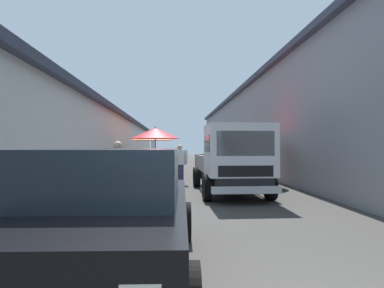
{
  "coord_description": "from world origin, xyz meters",
  "views": [
    {
      "loc": [
        -1.91,
        0.67,
        1.48
      ],
      "look_at": [
        12.18,
        -0.15,
        1.58
      ],
      "focal_mm": 30.48,
      "sensor_mm": 36.0,
      "label": 1
    }
  ],
  "objects_px": {
    "fruit_stall_far_left": "(152,143)",
    "fruit_stall_near_right": "(154,142)",
    "vendor_in_shade": "(118,169)",
    "vendor_by_crates": "(180,162)",
    "fruit_stall_near_left": "(246,142)",
    "delivery_truck": "(234,161)",
    "fruit_stall_mid_lane": "(156,140)",
    "hatchback_car": "(112,210)",
    "parked_scooter": "(233,169)"
  },
  "relations": [
    {
      "from": "vendor_in_shade",
      "to": "fruit_stall_far_left",
      "type": "bearing_deg",
      "value": -1.42
    },
    {
      "from": "fruit_stall_near_right",
      "to": "parked_scooter",
      "type": "distance_m",
      "value": 7.68
    },
    {
      "from": "fruit_stall_near_right",
      "to": "fruit_stall_mid_lane",
      "type": "height_order",
      "value": "fruit_stall_mid_lane"
    },
    {
      "from": "vendor_by_crates",
      "to": "hatchback_car",
      "type": "bearing_deg",
      "value": 173.75
    },
    {
      "from": "fruit_stall_mid_lane",
      "to": "parked_scooter",
      "type": "xyz_separation_m",
      "value": [
        0.2,
        -3.51,
        -1.33
      ]
    },
    {
      "from": "fruit_stall_far_left",
      "to": "hatchback_car",
      "type": "bearing_deg",
      "value": -178.23
    },
    {
      "from": "fruit_stall_near_left",
      "to": "delivery_truck",
      "type": "relative_size",
      "value": 0.45
    },
    {
      "from": "fruit_stall_mid_lane",
      "to": "parked_scooter",
      "type": "height_order",
      "value": "fruit_stall_mid_lane"
    },
    {
      "from": "fruit_stall_near_left",
      "to": "fruit_stall_far_left",
      "type": "bearing_deg",
      "value": 36.66
    },
    {
      "from": "fruit_stall_near_right",
      "to": "vendor_in_shade",
      "type": "bearing_deg",
      "value": 179.54
    },
    {
      "from": "fruit_stall_mid_lane",
      "to": "vendor_in_shade",
      "type": "height_order",
      "value": "fruit_stall_mid_lane"
    },
    {
      "from": "fruit_stall_near_right",
      "to": "hatchback_car",
      "type": "relative_size",
      "value": 0.58
    },
    {
      "from": "fruit_stall_far_left",
      "to": "fruit_stall_near_right",
      "type": "xyz_separation_m",
      "value": [
        3.52,
        0.13,
        0.07
      ]
    },
    {
      "from": "fruit_stall_near_left",
      "to": "fruit_stall_near_right",
      "type": "bearing_deg",
      "value": 24.77
    },
    {
      "from": "fruit_stall_near_right",
      "to": "parked_scooter",
      "type": "bearing_deg",
      "value": -147.97
    },
    {
      "from": "vendor_by_crates",
      "to": "fruit_stall_near_right",
      "type": "bearing_deg",
      "value": 10.4
    },
    {
      "from": "fruit_stall_far_left",
      "to": "delivery_truck",
      "type": "height_order",
      "value": "fruit_stall_far_left"
    },
    {
      "from": "fruit_stall_near_left",
      "to": "delivery_truck",
      "type": "xyz_separation_m",
      "value": [
        -2.89,
        1.01,
        -0.62
      ]
    },
    {
      "from": "fruit_stall_near_left",
      "to": "fruit_stall_mid_lane",
      "type": "bearing_deg",
      "value": 58.52
    },
    {
      "from": "fruit_stall_mid_lane",
      "to": "fruit_stall_near_left",
      "type": "xyz_separation_m",
      "value": [
        -2.17,
        -3.55,
        -0.11
      ]
    },
    {
      "from": "parked_scooter",
      "to": "fruit_stall_mid_lane",
      "type": "bearing_deg",
      "value": 93.3
    },
    {
      "from": "fruit_stall_near_left",
      "to": "vendor_by_crates",
      "type": "xyz_separation_m",
      "value": [
        0.44,
        2.52,
        -0.78
      ]
    },
    {
      "from": "hatchback_car",
      "to": "parked_scooter",
      "type": "height_order",
      "value": "hatchback_car"
    },
    {
      "from": "fruit_stall_near_left",
      "to": "parked_scooter",
      "type": "xyz_separation_m",
      "value": [
        2.38,
        0.04,
        -1.21
      ]
    },
    {
      "from": "vendor_by_crates",
      "to": "vendor_in_shade",
      "type": "height_order",
      "value": "vendor_in_shade"
    },
    {
      "from": "fruit_stall_far_left",
      "to": "fruit_stall_mid_lane",
      "type": "xyz_separation_m",
      "value": [
        -3.1,
        -0.38,
        0.1
      ]
    },
    {
      "from": "fruit_stall_far_left",
      "to": "parked_scooter",
      "type": "relative_size",
      "value": 1.39
    },
    {
      "from": "fruit_stall_near_right",
      "to": "fruit_stall_near_left",
      "type": "relative_size",
      "value": 1.03
    },
    {
      "from": "fruit_stall_far_left",
      "to": "vendor_in_shade",
      "type": "height_order",
      "value": "fruit_stall_far_left"
    },
    {
      "from": "fruit_stall_far_left",
      "to": "fruit_stall_near_left",
      "type": "height_order",
      "value": "fruit_stall_far_left"
    },
    {
      "from": "fruit_stall_near_right",
      "to": "fruit_stall_mid_lane",
      "type": "bearing_deg",
      "value": -175.63
    },
    {
      "from": "vendor_by_crates",
      "to": "fruit_stall_near_left",
      "type": "bearing_deg",
      "value": -99.89
    },
    {
      "from": "fruit_stall_mid_lane",
      "to": "vendor_by_crates",
      "type": "relative_size",
      "value": 1.54
    },
    {
      "from": "fruit_stall_far_left",
      "to": "delivery_truck",
      "type": "bearing_deg",
      "value": -160.36
    },
    {
      "from": "delivery_truck",
      "to": "parked_scooter",
      "type": "height_order",
      "value": "delivery_truck"
    },
    {
      "from": "fruit_stall_near_left",
      "to": "vendor_in_shade",
      "type": "bearing_deg",
      "value": 135.06
    },
    {
      "from": "vendor_by_crates",
      "to": "vendor_in_shade",
      "type": "relative_size",
      "value": 0.96
    },
    {
      "from": "fruit_stall_far_left",
      "to": "vendor_by_crates",
      "type": "xyz_separation_m",
      "value": [
        -4.84,
        -1.4,
        -0.79
      ]
    },
    {
      "from": "fruit_stall_far_left",
      "to": "vendor_by_crates",
      "type": "bearing_deg",
      "value": -163.81
    },
    {
      "from": "hatchback_car",
      "to": "parked_scooter",
      "type": "xyz_separation_m",
      "value": [
        10.88,
        -3.46,
        -0.29
      ]
    },
    {
      "from": "vendor_by_crates",
      "to": "delivery_truck",
      "type": "bearing_deg",
      "value": -155.61
    },
    {
      "from": "vendor_in_shade",
      "to": "fruit_stall_mid_lane",
      "type": "bearing_deg",
      "value": -5.5
    },
    {
      "from": "fruit_stall_far_left",
      "to": "fruit_stall_near_right",
      "type": "distance_m",
      "value": 3.52
    },
    {
      "from": "fruit_stall_mid_lane",
      "to": "hatchback_car",
      "type": "height_order",
      "value": "fruit_stall_mid_lane"
    },
    {
      "from": "delivery_truck",
      "to": "vendor_by_crates",
      "type": "height_order",
      "value": "delivery_truck"
    },
    {
      "from": "hatchback_car",
      "to": "delivery_truck",
      "type": "relative_size",
      "value": 0.8
    },
    {
      "from": "fruit_stall_mid_lane",
      "to": "fruit_stall_near_left",
      "type": "distance_m",
      "value": 4.17
    },
    {
      "from": "vendor_in_shade",
      "to": "vendor_by_crates",
      "type": "bearing_deg",
      "value": -19.56
    },
    {
      "from": "hatchback_car",
      "to": "parked_scooter",
      "type": "relative_size",
      "value": 2.34
    },
    {
      "from": "delivery_truck",
      "to": "vendor_in_shade",
      "type": "distance_m",
      "value": 3.4
    }
  ]
}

